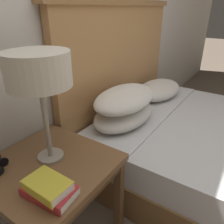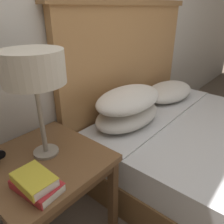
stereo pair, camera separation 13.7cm
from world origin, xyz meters
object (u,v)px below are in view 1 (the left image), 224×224
object	(u,v)px
nightstand	(50,176)
book_stacked_on_top	(47,185)
table_lamp	(38,72)
bed	(209,145)
book_on_nightstand	(50,192)

from	to	relation	value
nightstand	book_stacked_on_top	xyz separation A→B (m)	(-0.14, -0.16, 0.14)
table_lamp	book_stacked_on_top	xyz separation A→B (m)	(-0.18, -0.19, -0.38)
book_stacked_on_top	bed	bearing A→B (deg)	-18.56
book_on_nightstand	book_stacked_on_top	distance (m)	0.04
book_on_nightstand	bed	bearing A→B (deg)	-18.72
table_lamp	book_stacked_on_top	distance (m)	0.47
table_lamp	book_on_nightstand	world-z (taller)	table_lamp
nightstand	book_on_nightstand	distance (m)	0.23
nightstand	book_stacked_on_top	bearing A→B (deg)	-130.18
bed	book_stacked_on_top	size ratio (longest dim) A/B	10.79
book_stacked_on_top	nightstand	bearing A→B (deg)	49.82
nightstand	book_on_nightstand	bearing A→B (deg)	-128.92
book_on_nightstand	table_lamp	bearing A→B (deg)	47.33
nightstand	bed	distance (m)	1.24
book_on_nightstand	book_stacked_on_top	bearing A→B (deg)	-169.71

